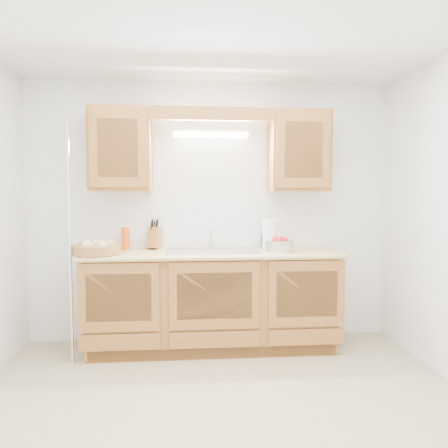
{
  "coord_description": "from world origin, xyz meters",
  "views": [
    {
      "loc": [
        -0.24,
        -2.76,
        1.41
      ],
      "look_at": [
        0.08,
        0.85,
        1.17
      ],
      "focal_mm": 35.0,
      "sensor_mm": 36.0,
      "label": 1
    }
  ],
  "objects": [
    {
      "name": "base_cabinets",
      "position": [
        0.0,
        1.2,
        0.44
      ],
      "size": [
        2.2,
        0.6,
        0.86
      ],
      "primitive_type": "cube",
      "color": "#9C682D",
      "rests_on": "ground"
    },
    {
      "name": "wire_shelf_pole",
      "position": [
        -1.2,
        0.94,
        1.0
      ],
      "size": [
        0.03,
        0.03,
        2.0
      ],
      "primitive_type": "cylinder",
      "color": "silver",
      "rests_on": "ground"
    },
    {
      "name": "outlet_plate",
      "position": [
        0.95,
        1.49,
        1.15
      ],
      "size": [
        0.08,
        0.01,
        0.12
      ],
      "primitive_type": "cube",
      "color": "white",
      "rests_on": "room"
    },
    {
      "name": "countertop",
      "position": [
        0.0,
        1.19,
        0.88
      ],
      "size": [
        2.3,
        0.63,
        0.04
      ],
      "primitive_type": "cube",
      "color": "tan",
      "rests_on": "base_cabinets"
    },
    {
      "name": "apple_bowl",
      "position": [
        0.61,
        1.16,
        0.96
      ],
      "size": [
        0.3,
        0.3,
        0.13
      ],
      "rotation": [
        0.0,
        0.0,
        0.19
      ],
      "color": "silver",
      "rests_on": "countertop"
    },
    {
      "name": "soap_bottle",
      "position": [
        0.54,
        1.44,
        1.0
      ],
      "size": [
        0.12,
        0.12,
        0.19
      ],
      "primitive_type": "imported",
      "rotation": [
        0.0,
        0.0,
        -0.39
      ],
      "color": "blue",
      "rests_on": "countertop"
    },
    {
      "name": "upper_cabinet_right",
      "position": [
        0.83,
        1.33,
        1.83
      ],
      "size": [
        0.55,
        0.33,
        0.75
      ],
      "primitive_type": "cube",
      "color": "#9C682D",
      "rests_on": "room"
    },
    {
      "name": "upper_cabinet_left",
      "position": [
        -0.83,
        1.33,
        1.83
      ],
      "size": [
        0.55,
        0.33,
        0.75
      ],
      "primitive_type": "cube",
      "color": "#9C682D",
      "rests_on": "room"
    },
    {
      "name": "room",
      "position": [
        0.0,
        0.0,
        1.25
      ],
      "size": [
        3.52,
        3.5,
        2.5
      ],
      "color": "tan",
      "rests_on": "ground"
    },
    {
      "name": "fruit_basket",
      "position": [
        -1.01,
        1.06,
        0.96
      ],
      "size": [
        0.53,
        0.53,
        0.13
      ],
      "rotation": [
        0.0,
        0.0,
        -0.43
      ],
      "color": "#AB7B45",
      "rests_on": "countertop"
    },
    {
      "name": "sink",
      "position": [
        0.0,
        1.21,
        0.83
      ],
      "size": [
        0.84,
        0.46,
        0.36
      ],
      "color": "#9E9EA3",
      "rests_on": "countertop"
    },
    {
      "name": "valance",
      "position": [
        0.0,
        1.19,
        2.14
      ],
      "size": [
        2.2,
        0.05,
        0.12
      ],
      "primitive_type": "cube",
      "color": "#9C682D",
      "rests_on": "room"
    },
    {
      "name": "fluorescent_fixture",
      "position": [
        0.0,
        1.42,
        2.0
      ],
      "size": [
        0.76,
        0.08,
        0.08
      ],
      "color": "white",
      "rests_on": "room"
    },
    {
      "name": "sponge",
      "position": [
        0.54,
        1.44,
        0.91
      ],
      "size": [
        0.13,
        0.11,
        0.02
      ],
      "rotation": [
        0.0,
        0.0,
        0.32
      ],
      "color": "#CC333F",
      "rests_on": "countertop"
    },
    {
      "name": "orange_canister",
      "position": [
        -0.81,
        1.42,
        1.01
      ],
      "size": [
        0.08,
        0.08,
        0.22
      ],
      "rotation": [
        0.0,
        0.0,
        0.05
      ],
      "color": "#E6530C",
      "rests_on": "countertop"
    },
    {
      "name": "knife_block",
      "position": [
        -0.54,
        1.43,
        1.01
      ],
      "size": [
        0.15,
        0.19,
        0.3
      ],
      "rotation": [
        0.0,
        0.0,
        -0.34
      ],
      "color": "#9C682D",
      "rests_on": "countertop"
    },
    {
      "name": "paper_towel",
      "position": [
        0.54,
        1.23,
        1.04
      ],
      "size": [
        0.17,
        0.17,
        0.34
      ],
      "rotation": [
        0.0,
        0.0,
        0.35
      ],
      "color": "silver",
      "rests_on": "countertop"
    }
  ]
}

